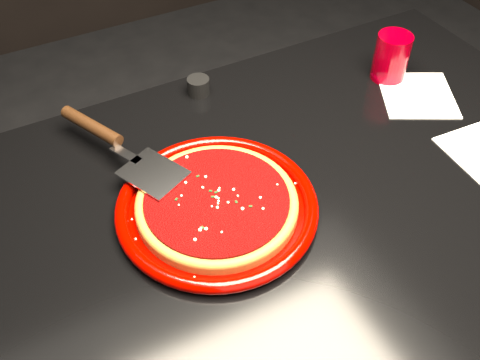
# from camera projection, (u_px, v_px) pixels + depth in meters

# --- Properties ---
(table) EXTENTS (1.20, 0.80, 0.75)m
(table) POSITION_uv_depth(u_px,v_px,m) (290.00, 297.00, 1.22)
(table) COLOR black
(table) RESTS_ON floor
(plate) EXTENTS (0.43, 0.43, 0.03)m
(plate) POSITION_uv_depth(u_px,v_px,m) (217.00, 206.00, 0.90)
(plate) COLOR #740200
(plate) RESTS_ON table
(pizza_crust) EXTENTS (0.34, 0.34, 0.01)m
(pizza_crust) POSITION_uv_depth(u_px,v_px,m) (217.00, 205.00, 0.90)
(pizza_crust) COLOR brown
(pizza_crust) RESTS_ON plate
(pizza_crust_rim) EXTENTS (0.34, 0.34, 0.02)m
(pizza_crust_rim) POSITION_uv_depth(u_px,v_px,m) (217.00, 202.00, 0.89)
(pizza_crust_rim) COLOR brown
(pizza_crust_rim) RESTS_ON plate
(pizza_sauce) EXTENTS (0.30, 0.30, 0.01)m
(pizza_sauce) POSITION_uv_depth(u_px,v_px,m) (217.00, 200.00, 0.89)
(pizza_sauce) COLOR #6F0605
(pizza_sauce) RESTS_ON plate
(parmesan_dusting) EXTENTS (0.23, 0.23, 0.01)m
(parmesan_dusting) POSITION_uv_depth(u_px,v_px,m) (217.00, 197.00, 0.88)
(parmesan_dusting) COLOR #FCF2C6
(parmesan_dusting) RESTS_ON plate
(basil_flecks) EXTENTS (0.22, 0.22, 0.00)m
(basil_flecks) POSITION_uv_depth(u_px,v_px,m) (217.00, 198.00, 0.88)
(basil_flecks) COLOR black
(basil_flecks) RESTS_ON plate
(pizza_server) EXTENTS (0.24, 0.36, 0.03)m
(pizza_server) POSITION_uv_depth(u_px,v_px,m) (121.00, 145.00, 0.96)
(pizza_server) COLOR silver
(pizza_server) RESTS_ON plate
(cup) EXTENTS (0.08, 0.08, 0.10)m
(cup) POSITION_uv_depth(u_px,v_px,m) (391.00, 57.00, 1.14)
(cup) COLOR #7B000B
(cup) RESTS_ON table
(napkin_b) EXTENTS (0.21, 0.21, 0.00)m
(napkin_b) POSITION_uv_depth(u_px,v_px,m) (417.00, 95.00, 1.13)
(napkin_b) COLOR white
(napkin_b) RESTS_ON table
(ramekin) EXTENTS (0.05, 0.05, 0.04)m
(ramekin) POSITION_uv_depth(u_px,v_px,m) (198.00, 86.00, 1.13)
(ramekin) COLOR black
(ramekin) RESTS_ON table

